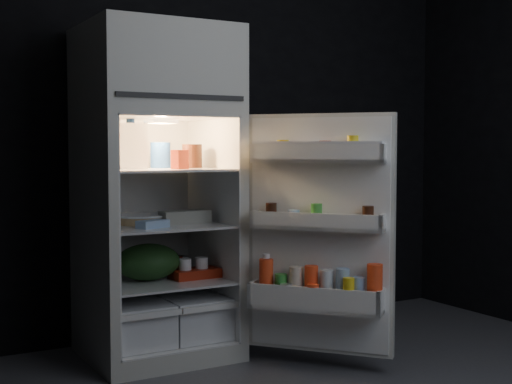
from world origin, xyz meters
TOP-DOWN VIEW (x-y plane):
  - wall_back at (0.00, 1.70)m, footprint 4.00×0.00m
  - refrigerator at (-0.30, 1.32)m, footprint 0.76×0.71m
  - fridge_door at (0.33, 0.65)m, footprint 0.61×0.67m
  - milk_jug at (-0.43, 1.31)m, footprint 0.17×0.17m
  - mayo_jar at (-0.25, 1.34)m, footprint 0.14×0.14m
  - jam_jar at (-0.10, 1.27)m, footprint 0.14×0.14m
  - amber_bottle at (-0.55, 1.35)m, footprint 0.10×0.10m
  - small_carton at (-0.24, 1.12)m, footprint 0.09×0.08m
  - egg_carton at (-0.16, 1.23)m, footprint 0.28×0.12m
  - pie at (-0.37, 1.35)m, footprint 0.33×0.33m
  - flat_package at (-0.39, 1.11)m, footprint 0.18×0.13m
  - wrapped_pkg at (-0.07, 1.42)m, footprint 0.14×0.12m
  - produce_bag at (-0.36, 1.28)m, footprint 0.43×0.40m
  - yogurt_tray at (-0.11, 1.21)m, footprint 0.27×0.15m
  - small_can_red at (-0.11, 1.44)m, footprint 0.08×0.08m
  - small_can_silver at (-0.09, 1.44)m, footprint 0.08×0.08m

SIDE VIEW (x-z plane):
  - yogurt_tray at x=-0.11m, z-range 0.43..0.48m
  - small_can_red at x=-0.11m, z-range 0.43..0.52m
  - small_can_silver at x=-0.09m, z-range 0.43..0.52m
  - produce_bag at x=-0.36m, z-range 0.43..0.62m
  - fridge_door at x=0.33m, z-range 0.07..1.29m
  - pie at x=-0.37m, z-range 0.73..0.77m
  - flat_package at x=-0.39m, z-range 0.73..0.77m
  - wrapped_pkg at x=-0.07m, z-range 0.73..0.78m
  - egg_carton at x=-0.16m, z-range 0.73..0.80m
  - refrigerator at x=-0.30m, z-range 0.07..1.85m
  - small_carton at x=-0.24m, z-range 1.03..1.13m
  - jam_jar at x=-0.10m, z-range 1.03..1.16m
  - mayo_jar at x=-0.25m, z-range 1.03..1.17m
  - amber_bottle at x=-0.55m, z-range 1.03..1.25m
  - milk_jug at x=-0.43m, z-range 1.03..1.27m
  - wall_back at x=0.00m, z-range 0.00..2.70m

